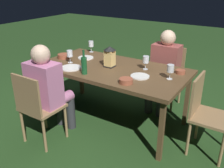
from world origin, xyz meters
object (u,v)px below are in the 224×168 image
(chair_side_left_a, at_px, (168,73))
(plate_b, at_px, (71,68))
(chair_head_near, at_px, (206,112))
(wine_glass_b, at_px, (170,69))
(wine_glass_c, at_px, (91,44))
(wine_glass_d, at_px, (70,54))
(bowl_olives, at_px, (64,56))
(bowl_bread, at_px, (126,81))
(plate_a, at_px, (140,76))
(person_in_rust, at_px, (164,67))
(chair_side_right_b, at_px, (37,106))
(wine_glass_a, at_px, (146,60))
(lantern_centerpiece, at_px, (110,55))
(person_in_pink, at_px, (49,87))
(bowl_salad, at_px, (180,72))
(plate_c, at_px, (86,58))
(dining_table, at_px, (112,71))
(green_bottle_on_table, at_px, (84,65))

(chair_side_left_a, xyz_separation_m, plate_b, (0.84, 1.19, 0.28))
(chair_head_near, bearing_deg, wine_glass_b, -3.24)
(wine_glass_c, height_order, wine_glass_d, same)
(bowl_olives, relative_size, bowl_bread, 1.12)
(chair_head_near, relative_size, plate_a, 4.02)
(plate_a, bearing_deg, person_in_rust, -88.61)
(chair_side_right_b, bearing_deg, plate_b, -90.81)
(bowl_bread, bearing_deg, wine_glass_b, -133.68)
(wine_glass_a, height_order, wine_glass_d, same)
(wine_glass_b, xyz_separation_m, plate_b, (1.16, 0.33, -0.11))
(bowl_bread, bearing_deg, wine_glass_c, -36.11)
(lantern_centerpiece, bearing_deg, wine_glass_b, -179.12)
(lantern_centerpiece, bearing_deg, plate_a, 167.15)
(person_in_pink, bearing_deg, lantern_centerpiece, -118.55)
(bowl_olives, relative_size, bowl_salad, 1.49)
(wine_glass_d, bearing_deg, plate_c, -101.04)
(person_in_rust, xyz_separation_m, plate_a, (-0.02, 0.78, 0.13))
(dining_table, bearing_deg, person_in_pink, 58.37)
(bowl_bread, bearing_deg, plate_a, -99.91)
(green_bottle_on_table, relative_size, wine_glass_a, 1.72)
(plate_a, bearing_deg, bowl_salad, -134.32)
(chair_side_right_b, xyz_separation_m, bowl_salad, (-1.22, -1.14, 0.29))
(wine_glass_c, bearing_deg, chair_side_left_a, -157.00)
(wine_glass_b, distance_m, bowl_bread, 0.51)
(wine_glass_a, xyz_separation_m, bowl_bread, (-0.02, 0.51, -0.09))
(wine_glass_c, height_order, plate_a, wine_glass_c)
(chair_side_right_b, distance_m, person_in_pink, 0.25)
(wine_glass_d, relative_size, bowl_salad, 1.51)
(green_bottle_on_table, bearing_deg, bowl_salad, -146.40)
(chair_side_left_a, bearing_deg, plate_b, 54.80)
(wine_glass_c, bearing_deg, plate_b, 107.98)
(chair_side_right_b, distance_m, person_in_rust, 1.79)
(wine_glass_a, height_order, bowl_salad, wine_glass_a)
(wine_glass_b, bearing_deg, wine_glass_d, 7.05)
(chair_head_near, bearing_deg, bowl_salad, -33.39)
(chair_side_right_b, xyz_separation_m, plate_b, (-0.01, -0.58, 0.28))
(wine_glass_c, xyz_separation_m, plate_b, (-0.24, 0.73, -0.11))
(bowl_salad, bearing_deg, plate_c, 5.91)
(wine_glass_b, distance_m, plate_b, 1.22)
(chair_side_right_b, distance_m, wine_glass_d, 0.85)
(chair_side_left_a, distance_m, wine_glass_c, 1.23)
(plate_c, relative_size, bowl_salad, 1.93)
(green_bottle_on_table, height_order, plate_a, green_bottle_on_table)
(wine_glass_b, xyz_separation_m, wine_glass_d, (1.32, 0.16, 0.00))
(green_bottle_on_table, bearing_deg, dining_table, -112.28)
(wine_glass_a, xyz_separation_m, plate_a, (-0.06, 0.27, -0.11))
(wine_glass_d, bearing_deg, dining_table, -166.38)
(chair_head_near, bearing_deg, lantern_centerpiece, -0.59)
(wine_glass_d, bearing_deg, chair_side_left_a, -134.28)
(person_in_pink, xyz_separation_m, wine_glass_a, (-0.81, -0.86, 0.24))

